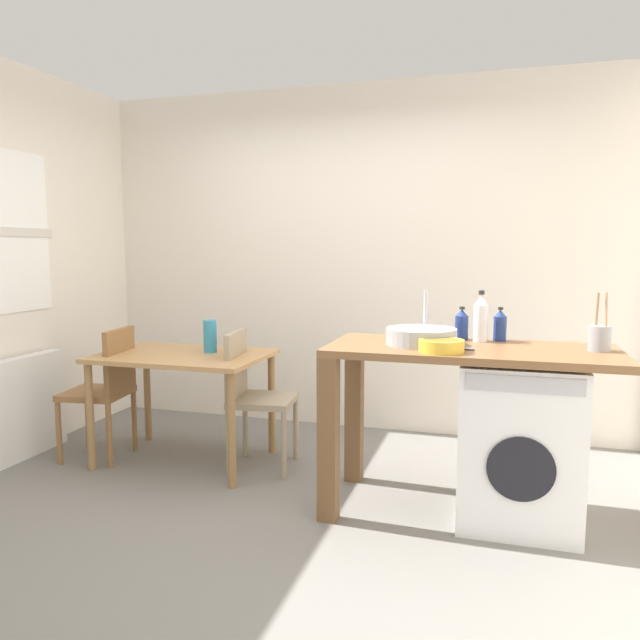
{
  "coord_description": "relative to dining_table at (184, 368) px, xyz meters",
  "views": [
    {
      "loc": [
        1.1,
        -2.93,
        1.44
      ],
      "look_at": [
        0.08,
        0.45,
        1.02
      ],
      "focal_mm": 33.73,
      "sensor_mm": 36.0,
      "label": 1
    }
  ],
  "objects": [
    {
      "name": "sink_basin",
      "position": [
        1.61,
        -0.29,
        0.32
      ],
      "size": [
        0.38,
        0.38,
        0.09
      ],
      "primitive_type": "cylinder",
      "color": "#9EA0A5",
      "rests_on": "kitchen_counter"
    },
    {
      "name": "dining_table",
      "position": [
        0.0,
        0.0,
        0.0
      ],
      "size": [
        1.1,
        0.76,
        0.74
      ],
      "color": "tan",
      "rests_on": "ground_plane"
    },
    {
      "name": "tap",
      "position": [
        1.61,
        -0.11,
        0.42
      ],
      "size": [
        0.02,
        0.02,
        0.28
      ],
      "primitive_type": "cylinder",
      "color": "#B2B2B7",
      "rests_on": "kitchen_counter"
    },
    {
      "name": "washing_machine",
      "position": [
        2.14,
        -0.29,
        -0.21
      ],
      "size": [
        0.6,
        0.61,
        0.86
      ],
      "color": "white",
      "rests_on": "ground_plane"
    },
    {
      "name": "bottle_clear_small",
      "position": [
        2.02,
        -0.02,
        0.36
      ],
      "size": [
        0.07,
        0.07,
        0.19
      ],
      "color": "navy",
      "rests_on": "kitchen_counter"
    },
    {
      "name": "utensil_crock",
      "position": [
        2.5,
        -0.24,
        0.35
      ],
      "size": [
        0.11,
        0.11,
        0.3
      ],
      "color": "gray",
      "rests_on": "kitchen_counter"
    },
    {
      "name": "bottle_tall_green",
      "position": [
        1.81,
        -0.04,
        0.36
      ],
      "size": [
        0.08,
        0.08,
        0.19
      ],
      "color": "navy",
      "rests_on": "kitchen_counter"
    },
    {
      "name": "mixing_bowl",
      "position": [
        1.74,
        -0.49,
        0.31
      ],
      "size": [
        0.23,
        0.23,
        0.06
      ],
      "color": "gold",
      "rests_on": "kitchen_counter"
    },
    {
      "name": "vase",
      "position": [
        0.15,
        0.1,
        0.21
      ],
      "size": [
        0.09,
        0.09,
        0.22
      ],
      "primitive_type": "cylinder",
      "color": "teal",
      "rests_on": "dining_table"
    },
    {
      "name": "chair_opposite",
      "position": [
        0.48,
        0.04,
        -0.14
      ],
      "size": [
        0.45,
        0.45,
        0.9
      ],
      "rotation": [
        0.0,
        0.0,
        -1.45
      ],
      "color": "gray",
      "rests_on": "ground_plane"
    },
    {
      "name": "radiator",
      "position": [
        -1.11,
        -0.29,
        -0.29
      ],
      "size": [
        0.1,
        0.8,
        0.7
      ],
      "primitive_type": "cube",
      "color": "white",
      "rests_on": "ground_plane"
    },
    {
      "name": "kitchen_counter",
      "position": [
        1.66,
        -0.29,
        0.12
      ],
      "size": [
        1.5,
        0.68,
        0.92
      ],
      "color": "brown",
      "rests_on": "ground_plane"
    },
    {
      "name": "chair_person_seat",
      "position": [
        -0.55,
        -0.09,
        -0.14
      ],
      "size": [
        0.45,
        0.45,
        0.9
      ],
      "rotation": [
        0.0,
        0.0,
        1.71
      ],
      "color": "olive",
      "rests_on": "ground_plane"
    },
    {
      "name": "scissors",
      "position": [
        1.82,
        -0.39,
        0.28
      ],
      "size": [
        0.15,
        0.06,
        0.01
      ],
      "color": "#B2B2B7",
      "rests_on": "kitchen_counter"
    },
    {
      "name": "ground_plane",
      "position": [
        0.91,
        -0.59,
        -0.64
      ],
      "size": [
        5.46,
        5.46,
        0.0
      ],
      "primitive_type": "plane",
      "color": "slate"
    },
    {
      "name": "wall_back",
      "position": [
        0.91,
        1.16,
        0.71
      ],
      "size": [
        4.6,
        0.1,
        2.7
      ],
      "primitive_type": "cube",
      "color": "silver",
      "rests_on": "ground_plane"
    },
    {
      "name": "bottle_squat_brown",
      "position": [
        1.92,
        -0.09,
        0.41
      ],
      "size": [
        0.08,
        0.08,
        0.29
      ],
      "color": "silver",
      "rests_on": "kitchen_counter"
    }
  ]
}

